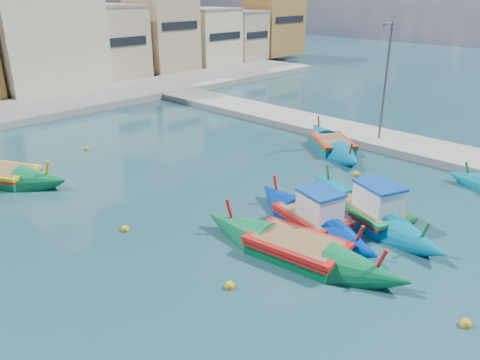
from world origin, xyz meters
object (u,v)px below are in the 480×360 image
church_block (33,5)px  quay_street_lamp (385,81)px  luzzu_turquoise_cabin (369,212)px  luzzu_blue_cabin (313,220)px  luzzu_blue_south (297,250)px  luzzu_green (4,177)px  luzzu_cyan_mid (332,145)px

church_block → quay_street_lamp: bearing=-77.7°
luzzu_turquoise_cabin → luzzu_blue_cabin: bearing=149.6°
church_block → luzzu_blue_south: church_block is taller
luzzu_turquoise_cabin → luzzu_green: 19.51m
quay_street_lamp → luzzu_cyan_mid: bearing=149.2°
luzzu_turquoise_cabin → church_block: bearing=85.9°
church_block → luzzu_blue_south: 40.41m
luzzu_blue_south → luzzu_green: bearing=107.3°
luzzu_blue_cabin → luzzu_cyan_mid: size_ratio=1.03×
luzzu_blue_cabin → luzzu_green: (-7.54, 15.35, -0.07)m
luzzu_turquoise_cabin → luzzu_green: bearing=120.7°
luzzu_cyan_mid → luzzu_blue_cabin: bearing=-150.6°
luzzu_turquoise_cabin → luzzu_green: (-9.97, 16.77, -0.08)m
quay_street_lamp → luzzu_blue_cabin: 13.85m
quay_street_lamp → luzzu_blue_cabin: bearing=-163.4°
church_block → luzzu_blue_south: (-7.72, -38.82, -8.12)m
luzzu_cyan_mid → luzzu_blue_south: size_ratio=0.85×
quay_street_lamp → luzzu_cyan_mid: size_ratio=0.98×
church_block → quay_street_lamp: 35.04m
luzzu_blue_cabin → luzzu_blue_south: (-2.46, -1.03, -0.07)m
luzzu_blue_cabin → luzzu_blue_south: size_ratio=0.88×
church_block → luzzu_cyan_mid: size_ratio=2.33×
luzzu_green → luzzu_blue_cabin: bearing=-63.8°
quay_street_lamp → luzzu_turquoise_cabin: quay_street_lamp is taller
luzzu_turquoise_cabin → luzzu_blue_south: bearing=175.4°
quay_street_lamp → luzzu_turquoise_cabin: bearing=-153.1°
luzzu_blue_south → luzzu_turquoise_cabin: bearing=-4.6°
luzzu_turquoise_cabin → luzzu_blue_south: luzzu_turquoise_cabin is taller
church_block → luzzu_green: church_block is taller
luzzu_blue_south → luzzu_cyan_mid: bearing=28.1°
luzzu_green → quay_street_lamp: bearing=-29.7°
luzzu_turquoise_cabin → luzzu_blue_cabin: size_ratio=1.12×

